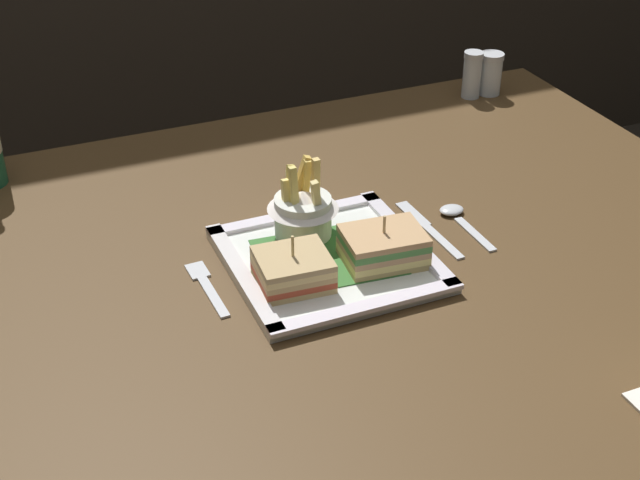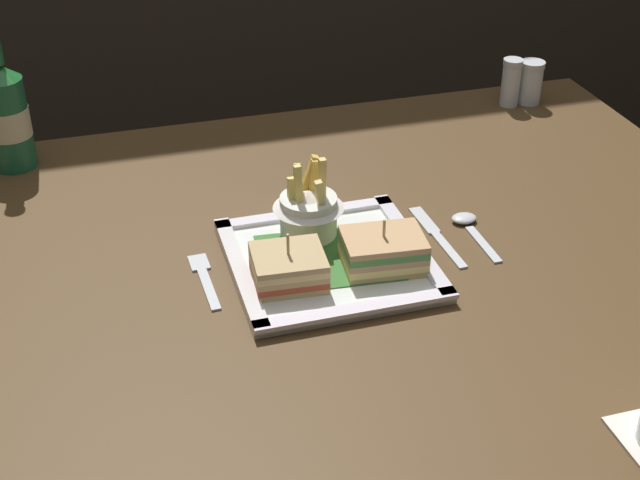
# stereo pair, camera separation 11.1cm
# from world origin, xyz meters

# --- Properties ---
(dining_table) EXTENTS (1.28, 0.95, 0.76)m
(dining_table) POSITION_xyz_m (0.00, 0.00, 0.66)
(dining_table) COLOR #4F361C
(dining_table) RESTS_ON ground_plane
(square_plate) EXTENTS (0.25, 0.25, 0.02)m
(square_plate) POSITION_xyz_m (0.02, -0.00, 0.77)
(square_plate) COLOR white
(square_plate) RESTS_ON dining_table
(sandwich_half_left) EXTENTS (0.09, 0.08, 0.07)m
(sandwich_half_left) POSITION_xyz_m (-0.04, -0.04, 0.79)
(sandwich_half_left) COLOR tan
(sandwich_half_left) RESTS_ON square_plate
(sandwich_half_right) EXTENTS (0.11, 0.08, 0.07)m
(sandwich_half_right) POSITION_xyz_m (0.08, -0.04, 0.80)
(sandwich_half_right) COLOR tan
(sandwich_half_right) RESTS_ON square_plate
(fries_cup) EXTENTS (0.09, 0.09, 0.11)m
(fries_cup) POSITION_xyz_m (0.01, 0.06, 0.81)
(fries_cup) COLOR silver
(fries_cup) RESTS_ON square_plate
(beer_bottle) EXTENTS (0.07, 0.07, 0.23)m
(beer_bottle) POSITION_xyz_m (-0.36, 0.40, 0.85)
(beer_bottle) COLOR #1F623F
(beer_bottle) RESTS_ON dining_table
(fork) EXTENTS (0.03, 0.12, 0.00)m
(fork) POSITION_xyz_m (-0.13, 0.01, 0.77)
(fork) COLOR silver
(fork) RESTS_ON dining_table
(knife) EXTENTS (0.02, 0.16, 0.00)m
(knife) POSITION_xyz_m (0.18, 0.03, 0.77)
(knife) COLOR silver
(knife) RESTS_ON dining_table
(spoon) EXTENTS (0.03, 0.12, 0.01)m
(spoon) POSITION_xyz_m (0.23, 0.03, 0.77)
(spoon) COLOR silver
(spoon) RESTS_ON dining_table
(salt_shaker) EXTENTS (0.03, 0.03, 0.08)m
(salt_shaker) POSITION_xyz_m (0.47, 0.39, 0.80)
(salt_shaker) COLOR silver
(salt_shaker) RESTS_ON dining_table
(pepper_shaker) EXTENTS (0.04, 0.04, 0.08)m
(pepper_shaker) POSITION_xyz_m (0.51, 0.39, 0.80)
(pepper_shaker) COLOR silver
(pepper_shaker) RESTS_ON dining_table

